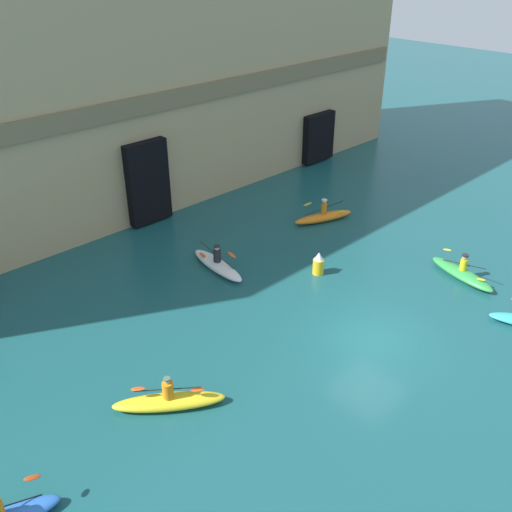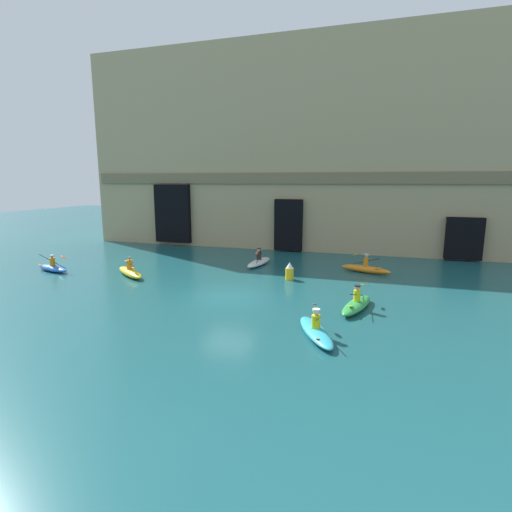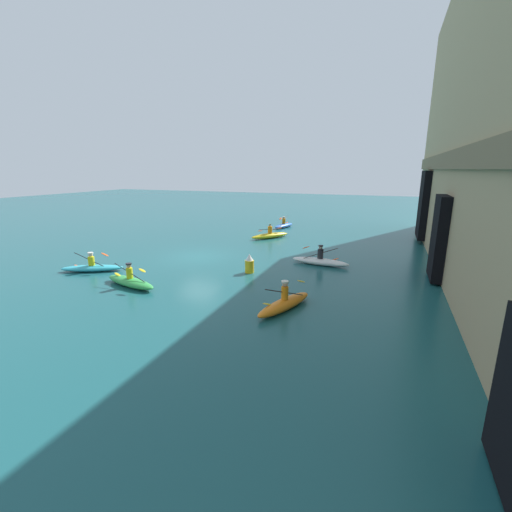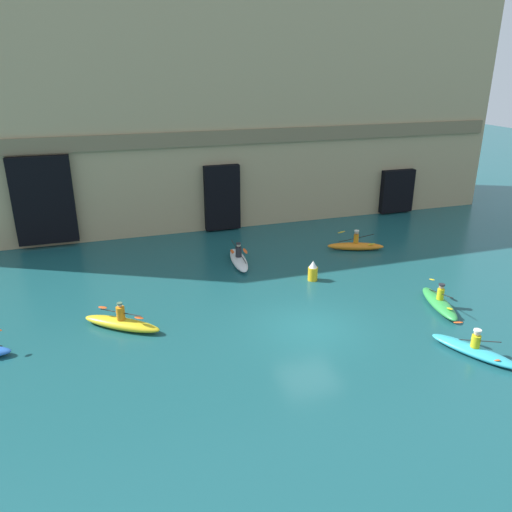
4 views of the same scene
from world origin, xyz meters
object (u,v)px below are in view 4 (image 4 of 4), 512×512
object	(u,v)px
kayak_white	(239,259)
kayak_yellow	(122,323)
marker_buoy	(313,271)
kayak_cyan	(474,350)
kayak_green	(439,303)
kayak_orange	(356,246)

from	to	relation	value
kayak_white	kayak_yellow	distance (m)	8.49
marker_buoy	kayak_yellow	bearing A→B (deg)	-167.60
kayak_cyan	kayak_green	xyz separation A→B (m)	(1.23, 3.70, 0.02)
kayak_cyan	kayak_orange	bearing A→B (deg)	-32.72
kayak_cyan	kayak_green	world-z (taller)	kayak_green
kayak_cyan	marker_buoy	xyz separation A→B (m)	(-2.92, 8.21, 0.27)
kayak_orange	kayak_green	xyz separation A→B (m)	(-0.03, -7.75, -0.02)
kayak_yellow	kayak_green	world-z (taller)	kayak_yellow
kayak_white	kayak_orange	distance (m)	7.10
kayak_cyan	marker_buoy	size ratio (longest dim) A/B	3.19
kayak_cyan	marker_buoy	world-z (taller)	kayak_cyan
kayak_white	kayak_green	distance (m)	10.53
kayak_orange	kayak_green	world-z (taller)	kayak_orange
kayak_orange	marker_buoy	xyz separation A→B (m)	(-4.18, -3.24, 0.22)
kayak_green	marker_buoy	xyz separation A→B (m)	(-4.15, 4.51, 0.25)
kayak_green	kayak_cyan	bearing A→B (deg)	175.27
kayak_white	kayak_yellow	bearing A→B (deg)	-44.72
kayak_white	kayak_green	size ratio (longest dim) A/B	1.04
kayak_yellow	kayak_white	bearing A→B (deg)	75.92
kayak_cyan	kayak_orange	xyz separation A→B (m)	(1.26, 11.45, 0.04)
kayak_white	kayak_cyan	world-z (taller)	kayak_white
kayak_white	marker_buoy	xyz separation A→B (m)	(2.92, -3.30, 0.24)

